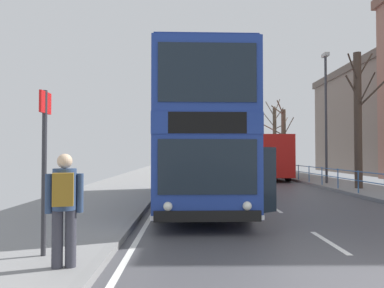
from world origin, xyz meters
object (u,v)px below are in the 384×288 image
at_px(bare_tree_far_01, 283,140).
at_px(background_bus_far_lane, 262,156).
at_px(bare_tree_far_00, 275,137).
at_px(double_decker_bus_main, 196,138).
at_px(bare_tree_far_02, 358,118).
at_px(pedestrian_with_backpack, 64,201).
at_px(bus_stop_sign_near, 44,154).
at_px(street_lamp_far_side, 326,107).

bearing_deg(bare_tree_far_01, background_bus_far_lane, -121.82).
bearing_deg(bare_tree_far_00, bare_tree_far_01, -97.61).
height_order(double_decker_bus_main, bare_tree_far_01, bare_tree_far_01).
relative_size(double_decker_bus_main, background_bus_far_lane, 1.10).
distance_m(double_decker_bus_main, bare_tree_far_02, 9.54).
distance_m(double_decker_bus_main, bare_tree_far_01, 20.54).
relative_size(bare_tree_far_01, bare_tree_far_02, 0.93).
xyz_separation_m(bare_tree_far_01, bare_tree_far_02, (0.08, -14.00, 0.52)).
height_order(pedestrian_with_backpack, bus_stop_sign_near, bus_stop_sign_near).
xyz_separation_m(bus_stop_sign_near, street_lamp_far_side, (10.39, 15.20, 2.70)).
xyz_separation_m(background_bus_far_lane, bare_tree_far_00, (3.70, 11.72, 2.00)).
bearing_deg(bare_tree_far_02, pedestrian_with_backpack, -128.86).
xyz_separation_m(background_bus_far_lane, bus_stop_sign_near, (-7.97, -21.61, 0.13)).
relative_size(bus_stop_sign_near, bare_tree_far_02, 0.40).
xyz_separation_m(bare_tree_far_00, bare_tree_far_01, (-0.98, -7.35, -0.61)).
relative_size(double_decker_bus_main, bare_tree_far_02, 1.55).
xyz_separation_m(pedestrian_with_backpack, street_lamp_far_side, (9.83, 15.89, 3.40)).
bearing_deg(bus_stop_sign_near, street_lamp_far_side, 55.66).
xyz_separation_m(bus_stop_sign_near, bare_tree_far_01, (10.68, 25.99, 1.26)).
bearing_deg(bare_tree_far_00, double_decker_bus_main, -108.89).
bearing_deg(street_lamp_far_side, bus_stop_sign_near, -124.34).
relative_size(pedestrian_with_backpack, bare_tree_far_00, 0.22).
bearing_deg(bare_tree_far_01, bare_tree_far_00, 82.39).
height_order(double_decker_bus_main, bus_stop_sign_near, double_decker_bus_main).
bearing_deg(street_lamp_far_side, double_decker_bus_main, -133.47).
bearing_deg(bare_tree_far_02, street_lamp_far_side, 96.78).
height_order(street_lamp_far_side, bare_tree_far_02, street_lamp_far_side).
xyz_separation_m(double_decker_bus_main, pedestrian_with_backpack, (-2.12, -7.77, -1.26)).
relative_size(street_lamp_far_side, bare_tree_far_02, 1.12).
bearing_deg(street_lamp_far_side, bare_tree_far_00, 85.96).
bearing_deg(bare_tree_far_01, pedestrian_with_backpack, -110.79).
distance_m(bare_tree_far_01, bare_tree_far_02, 14.01).
relative_size(background_bus_far_lane, street_lamp_far_side, 1.26).
distance_m(pedestrian_with_backpack, bare_tree_far_02, 16.46).
relative_size(pedestrian_with_backpack, bare_tree_far_02, 0.25).
bearing_deg(bare_tree_far_00, background_bus_far_lane, -107.50).
distance_m(background_bus_far_lane, street_lamp_far_side, 7.41).
height_order(background_bus_far_lane, bare_tree_far_02, bare_tree_far_02).
height_order(bus_stop_sign_near, bare_tree_far_02, bare_tree_far_02).
height_order(bare_tree_far_01, bare_tree_far_02, bare_tree_far_02).
relative_size(bus_stop_sign_near, street_lamp_far_side, 0.36).
height_order(double_decker_bus_main, bare_tree_far_00, bare_tree_far_00).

